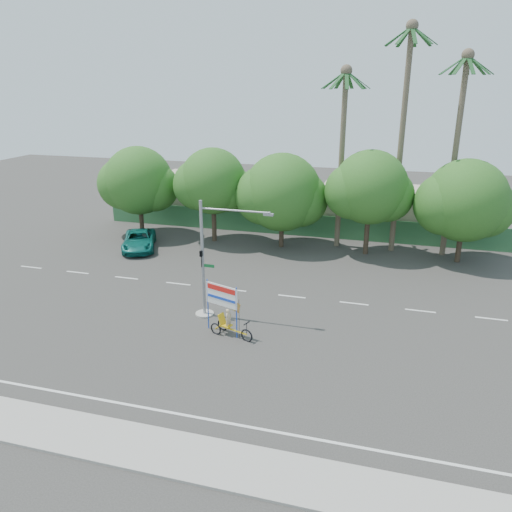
# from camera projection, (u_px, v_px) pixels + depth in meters

# --- Properties ---
(ground) EXTENTS (120.00, 120.00, 0.00)m
(ground) POSITION_uv_depth(u_px,v_px,m) (222.00, 353.00, 25.66)
(ground) COLOR #33302D
(ground) RESTS_ON ground
(sidewalk_near) EXTENTS (50.00, 2.40, 0.12)m
(sidewalk_near) POSITION_uv_depth(u_px,v_px,m) (156.00, 450.00, 18.82)
(sidewalk_near) COLOR gray
(sidewalk_near) RESTS_ON ground
(fence) EXTENTS (38.00, 0.08, 2.00)m
(fence) POSITION_uv_depth(u_px,v_px,m) (301.00, 225.00, 44.86)
(fence) COLOR #336B3D
(fence) RESTS_ON ground
(building_left) EXTENTS (12.00, 8.00, 4.00)m
(building_left) POSITION_uv_depth(u_px,v_px,m) (213.00, 197.00, 51.16)
(building_left) COLOR #C1B099
(building_left) RESTS_ON ground
(building_right) EXTENTS (14.00, 8.00, 3.60)m
(building_right) POSITION_uv_depth(u_px,v_px,m) (394.00, 210.00, 46.65)
(building_right) COLOR #C1B099
(building_right) RESTS_ON ground
(tree_far_left) EXTENTS (7.14, 6.00, 7.96)m
(tree_far_left) POSITION_uv_depth(u_px,v_px,m) (138.00, 183.00, 44.01)
(tree_far_left) COLOR #473828
(tree_far_left) RESTS_ON ground
(tree_left) EXTENTS (6.66, 5.60, 8.07)m
(tree_left) POSITION_uv_depth(u_px,v_px,m) (212.00, 184.00, 42.13)
(tree_left) COLOR #473828
(tree_left) RESTS_ON ground
(tree_center) EXTENTS (7.62, 6.40, 7.85)m
(tree_center) POSITION_uv_depth(u_px,v_px,m) (281.00, 195.00, 40.80)
(tree_center) COLOR #473828
(tree_center) RESTS_ON ground
(tree_right) EXTENTS (6.90, 5.80, 8.36)m
(tree_right) POSITION_uv_depth(u_px,v_px,m) (369.00, 190.00, 38.76)
(tree_right) COLOR #473828
(tree_right) RESTS_ON ground
(tree_far_right) EXTENTS (7.38, 6.20, 7.94)m
(tree_far_right) POSITION_uv_depth(u_px,v_px,m) (464.00, 203.00, 37.18)
(tree_far_right) COLOR #473828
(tree_far_right) RESTS_ON ground
(palm_tall) EXTENTS (3.73, 3.79, 17.45)m
(palm_tall) POSITION_uv_depth(u_px,v_px,m) (403.00, 120.00, 37.88)
(palm_tall) COLOR #70604C
(palm_tall) RESTS_ON ground
(palm_mid) EXTENTS (3.73, 3.79, 15.45)m
(palm_mid) POSITION_uv_depth(u_px,v_px,m) (457.00, 136.00, 37.21)
(palm_mid) COLOR #70604C
(palm_mid) RESTS_ON ground
(palm_short) EXTENTS (3.73, 3.79, 14.45)m
(palm_short) POSITION_uv_depth(u_px,v_px,m) (343.00, 139.00, 39.55)
(palm_short) COLOR #70604C
(palm_short) RESTS_ON ground
(traffic_signal) EXTENTS (4.72, 1.10, 7.00)m
(traffic_signal) POSITION_uv_depth(u_px,v_px,m) (208.00, 270.00, 28.87)
(traffic_signal) COLOR gray
(traffic_signal) RESTS_ON ground
(trike_billboard) EXTENTS (2.94, 1.30, 3.02)m
(trike_billboard) POSITION_uv_depth(u_px,v_px,m) (226.00, 314.00, 27.18)
(trike_billboard) COLOR black
(trike_billboard) RESTS_ON ground
(pickup_truck) EXTENTS (4.47, 5.97, 1.51)m
(pickup_truck) POSITION_uv_depth(u_px,v_px,m) (139.00, 240.00, 41.38)
(pickup_truck) COLOR #0D6157
(pickup_truck) RESTS_ON ground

